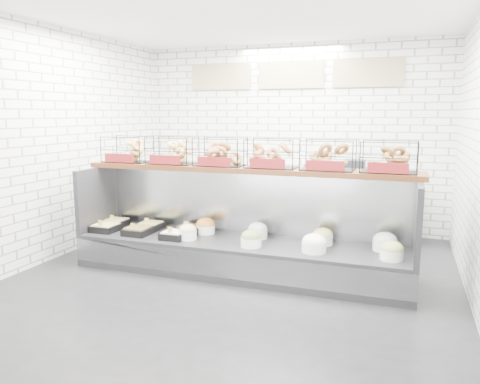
% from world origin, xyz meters
% --- Properties ---
extents(ground, '(5.50, 5.50, 0.00)m').
position_xyz_m(ground, '(0.00, 0.00, 0.00)').
color(ground, black).
rests_on(ground, ground).
extents(room_shell, '(5.02, 5.51, 3.01)m').
position_xyz_m(room_shell, '(0.00, 0.60, 2.06)').
color(room_shell, silver).
rests_on(room_shell, ground).
extents(display_case, '(4.00, 0.90, 1.20)m').
position_xyz_m(display_case, '(0.01, 0.34, 0.33)').
color(display_case, black).
rests_on(display_case, ground).
extents(bagel_shelf, '(4.10, 0.50, 0.40)m').
position_xyz_m(bagel_shelf, '(-0.00, 0.52, 1.39)').
color(bagel_shelf, '#3B1C0C').
rests_on(bagel_shelf, display_case).
extents(prep_counter, '(4.00, 0.60, 1.20)m').
position_xyz_m(prep_counter, '(-0.01, 2.43, 0.47)').
color(prep_counter, '#93969B').
rests_on(prep_counter, ground).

